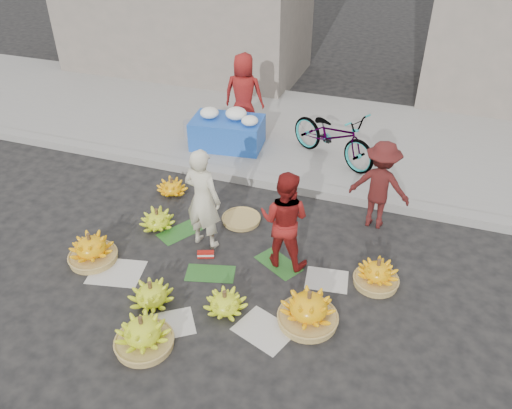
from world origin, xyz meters
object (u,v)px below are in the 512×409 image
(banana_bunch_0, at_px, (91,249))
(banana_bunch_4, at_px, (308,309))
(vendor_cream, at_px, (203,199))
(flower_table, at_px, (228,131))
(bicycle, at_px, (333,135))

(banana_bunch_0, distance_m, banana_bunch_4, 3.09)
(banana_bunch_0, relative_size, vendor_cream, 0.48)
(banana_bunch_0, relative_size, banana_bunch_4, 1.02)
(flower_table, bearing_deg, bicycle, -3.74)
(banana_bunch_0, distance_m, vendor_cream, 1.67)
(banana_bunch_0, xyz_separation_m, bicycle, (2.51, 3.73, 0.41))
(banana_bunch_4, relative_size, flower_table, 0.51)
(banana_bunch_0, xyz_separation_m, vendor_cream, (1.31, 0.86, 0.57))
(banana_bunch_4, xyz_separation_m, bicycle, (-0.57, 3.85, 0.40))
(banana_bunch_0, height_order, vendor_cream, vendor_cream)
(banana_bunch_4, bearing_deg, vendor_cream, 151.13)
(vendor_cream, distance_m, flower_table, 2.88)
(banana_bunch_4, relative_size, vendor_cream, 0.47)
(banana_bunch_4, bearing_deg, bicycle, 98.43)
(banana_bunch_0, height_order, flower_table, flower_table)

